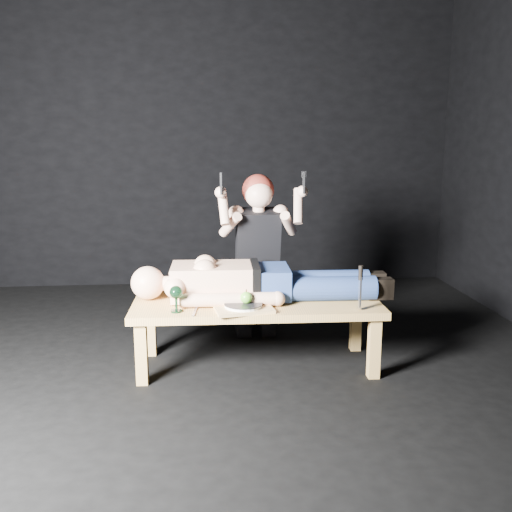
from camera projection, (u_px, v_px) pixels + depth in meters
name	position (u px, v px, depth m)	size (l,w,h in m)	color
ground	(217.00, 377.00, 3.67)	(5.00, 5.00, 0.00)	black
back_wall	(209.00, 140.00, 5.81)	(5.00, 5.00, 0.00)	black
table	(257.00, 334.00, 3.82)	(1.64, 0.61, 0.45)	gold
lying_man	(264.00, 277.00, 3.85)	(1.78, 0.54, 0.29)	#F9C29C
kneeling_woman	(257.00, 255.00, 4.29)	(0.69, 0.78, 1.30)	black
serving_tray	(243.00, 308.00, 3.59)	(0.36, 0.26, 0.02)	tan
plate	(243.00, 305.00, 3.59)	(0.24, 0.24, 0.02)	white
apple	(246.00, 298.00, 3.59)	(0.08, 0.08, 0.08)	green
goblet	(176.00, 299.00, 3.54)	(0.08, 0.08, 0.17)	black
fork_flat	(195.00, 312.00, 3.55)	(0.02, 0.17, 0.01)	#B2B2B7
knife_flat	(270.00, 310.00, 3.59)	(0.02, 0.17, 0.01)	#B2B2B7
spoon_flat	(254.00, 305.00, 3.69)	(0.02, 0.17, 0.01)	#B2B2B7
carving_knife	(360.00, 288.00, 3.57)	(0.04, 0.04, 0.29)	#B2B2B7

